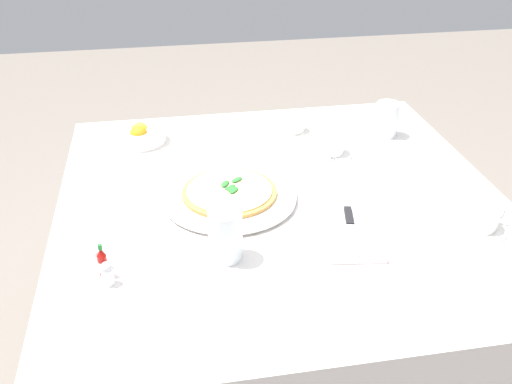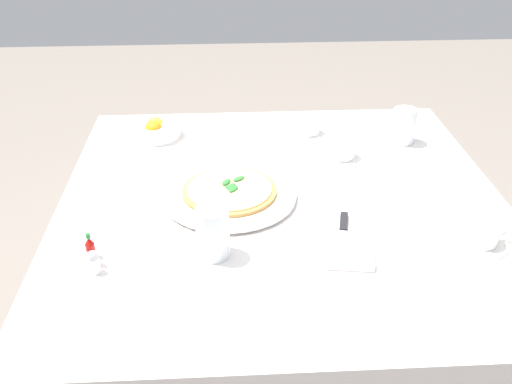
% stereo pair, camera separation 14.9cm
% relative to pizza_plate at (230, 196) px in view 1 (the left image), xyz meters
% --- Properties ---
extents(dining_table, '(1.17, 1.17, 0.75)m').
position_rel_pizza_plate_xyz_m(dining_table, '(0.01, 0.14, -0.14)').
color(dining_table, white).
rests_on(dining_table, ground_plane).
extents(pizza_plate, '(0.35, 0.35, 0.02)m').
position_rel_pizza_plate_xyz_m(pizza_plate, '(0.00, 0.00, 0.00)').
color(pizza_plate, white).
rests_on(pizza_plate, dining_table).
extents(pizza, '(0.25, 0.25, 0.02)m').
position_rel_pizza_plate_xyz_m(pizza, '(-0.00, 0.00, 0.01)').
color(pizza, '#C68E47').
rests_on(pizza, pizza_plate).
extents(coffee_cup_left_edge, '(0.13, 0.13, 0.06)m').
position_rel_pizza_plate_xyz_m(coffee_cup_left_edge, '(-0.21, 0.34, 0.02)').
color(coffee_cup_left_edge, white).
rests_on(coffee_cup_left_edge, dining_table).
extents(coffee_cup_far_left, '(0.13, 0.13, 0.06)m').
position_rel_pizza_plate_xyz_m(coffee_cup_far_left, '(-0.38, 0.26, 0.02)').
color(coffee_cup_far_left, white).
rests_on(coffee_cup_far_left, dining_table).
extents(coffee_cup_back_corner, '(0.13, 0.13, 0.06)m').
position_rel_pizza_plate_xyz_m(coffee_cup_back_corner, '(0.24, 0.58, 0.02)').
color(coffee_cup_back_corner, white).
rests_on(coffee_cup_back_corner, dining_table).
extents(water_glass_right_edge, '(0.08, 0.08, 0.12)m').
position_rel_pizza_plate_xyz_m(water_glass_right_edge, '(0.24, -0.04, 0.04)').
color(water_glass_right_edge, white).
rests_on(water_glass_right_edge, dining_table).
extents(water_glass_center_back, '(0.07, 0.07, 0.11)m').
position_rel_pizza_plate_xyz_m(water_glass_center_back, '(-0.31, 0.55, 0.04)').
color(water_glass_center_back, white).
rests_on(water_glass_center_back, dining_table).
extents(napkin_folded, '(0.24, 0.16, 0.02)m').
position_rel_pizza_plate_xyz_m(napkin_folded, '(0.21, 0.26, -0.00)').
color(napkin_folded, white).
rests_on(napkin_folded, dining_table).
extents(dinner_knife, '(0.19, 0.06, 0.01)m').
position_rel_pizza_plate_xyz_m(dinner_knife, '(0.21, 0.26, 0.01)').
color(dinner_knife, silver).
rests_on(dinner_knife, napkin_folded).
extents(citrus_bowl, '(0.15, 0.15, 0.06)m').
position_rel_pizza_plate_xyz_m(citrus_bowl, '(-0.39, -0.23, 0.02)').
color(citrus_bowl, white).
rests_on(citrus_bowl, dining_table).
extents(hot_sauce_bottle, '(0.02, 0.02, 0.08)m').
position_rel_pizza_plate_xyz_m(hot_sauce_bottle, '(0.26, -0.31, 0.02)').
color(hot_sauce_bottle, '#B7140F').
rests_on(hot_sauce_bottle, dining_table).
extents(salt_shaker, '(0.03, 0.03, 0.06)m').
position_rel_pizza_plate_xyz_m(salt_shaker, '(0.29, -0.30, 0.01)').
color(salt_shaker, white).
rests_on(salt_shaker, dining_table).
extents(pepper_shaker, '(0.03, 0.03, 0.06)m').
position_rel_pizza_plate_xyz_m(pepper_shaker, '(0.24, -0.32, 0.01)').
color(pepper_shaker, white).
rests_on(pepper_shaker, dining_table).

